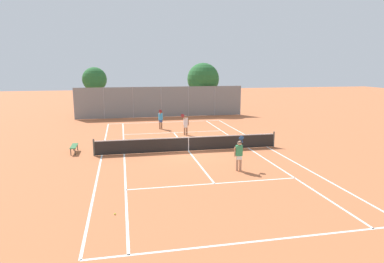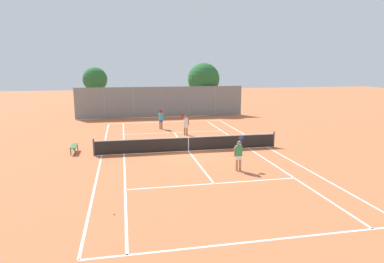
# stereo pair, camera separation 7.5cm
# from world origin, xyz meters

# --- Properties ---
(ground_plane) EXTENTS (120.00, 120.00, 0.00)m
(ground_plane) POSITION_xyz_m (0.00, 0.00, 0.00)
(ground_plane) COLOR #BC663D
(court_line_markings) EXTENTS (11.10, 23.90, 0.01)m
(court_line_markings) POSITION_xyz_m (0.00, 0.00, 0.00)
(court_line_markings) COLOR silver
(court_line_markings) RESTS_ON ground
(tennis_net) EXTENTS (12.00, 0.10, 1.07)m
(tennis_net) POSITION_xyz_m (0.00, 0.00, 0.51)
(tennis_net) COLOR #474C47
(tennis_net) RESTS_ON ground
(player_near_side) EXTENTS (0.70, 0.72, 1.77)m
(player_near_side) POSITION_xyz_m (1.80, -4.67, 0.93)
(player_near_side) COLOR tan
(player_near_side) RESTS_ON ground
(player_far_left) EXTENTS (0.47, 0.87, 1.77)m
(player_far_left) POSITION_xyz_m (-0.88, 8.25, 0.93)
(player_far_left) COLOR #936B4C
(player_far_left) RESTS_ON ground
(player_far_right) EXTENTS (0.74, 0.72, 1.77)m
(player_far_right) POSITION_xyz_m (0.78, 5.22, 0.93)
(player_far_right) COLOR #936B4C
(player_far_right) RESTS_ON ground
(loose_tennis_ball_0) EXTENTS (0.07, 0.07, 0.07)m
(loose_tennis_ball_0) POSITION_xyz_m (1.79, 5.96, 0.03)
(loose_tennis_ball_0) COLOR #D1DB33
(loose_tennis_ball_0) RESTS_ON ground
(loose_tennis_ball_1) EXTENTS (0.07, 0.07, 0.07)m
(loose_tennis_ball_1) POSITION_xyz_m (-4.56, -8.96, 0.03)
(loose_tennis_ball_1) COLOR #D1DB33
(loose_tennis_ball_1) RESTS_ON ground
(courtside_bench) EXTENTS (0.36, 1.50, 0.47)m
(courtside_bench) POSITION_xyz_m (-7.26, 1.06, 0.41)
(courtside_bench) COLOR #2D6638
(courtside_bench) RESTS_ON ground
(back_fence) EXTENTS (18.03, 0.08, 3.29)m
(back_fence) POSITION_xyz_m (-0.00, 15.36, 1.65)
(back_fence) COLOR gray
(back_fence) RESTS_ON ground
(tree_behind_left) EXTENTS (2.64, 2.64, 5.34)m
(tree_behind_left) POSITION_xyz_m (-6.93, 17.83, 3.94)
(tree_behind_left) COLOR brown
(tree_behind_left) RESTS_ON ground
(tree_behind_right) EXTENTS (3.67, 3.67, 5.81)m
(tree_behind_right) POSITION_xyz_m (5.08, 17.54, 3.85)
(tree_behind_right) COLOR brown
(tree_behind_right) RESTS_ON ground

